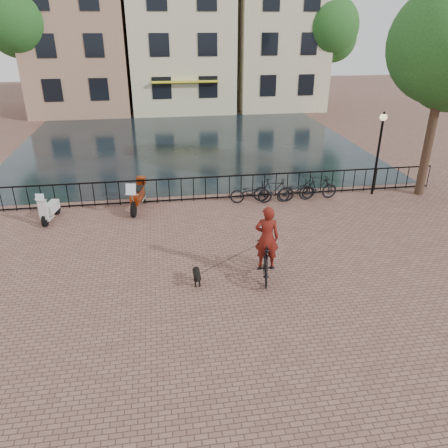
{
  "coord_description": "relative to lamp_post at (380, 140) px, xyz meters",
  "views": [
    {
      "loc": [
        -1.84,
        -8.89,
        6.83
      ],
      "look_at": [
        0.0,
        3.0,
        1.2
      ],
      "focal_mm": 35.0,
      "sensor_mm": 36.0,
      "label": 1
    }
  ],
  "objects": [
    {
      "name": "canal_water",
      "position": [
        -7.2,
        9.7,
        -2.38
      ],
      "size": [
        20.0,
        20.0,
        0.0
      ],
      "primitive_type": "plane",
      "color": "black",
      "rests_on": "ground"
    },
    {
      "name": "parked_bike_1",
      "position": [
        -4.45,
        -0.2,
        -1.88
      ],
      "size": [
        1.72,
        0.74,
        1.0
      ],
      "primitive_type": "imported",
      "rotation": [
        0.0,
        0.0,
        1.41
      ],
      "color": "black",
      "rests_on": "ground"
    },
    {
      "name": "parked_bike_0",
      "position": [
        -5.4,
        -0.2,
        -1.93
      ],
      "size": [
        1.78,
        0.8,
        0.9
      ],
      "primitive_type": "imported",
      "rotation": [
        0.0,
        0.0,
        1.45
      ],
      "color": "black",
      "rests_on": "ground"
    },
    {
      "name": "railing",
      "position": [
        -7.2,
        0.4,
        -1.87
      ],
      "size": [
        20.0,
        0.05,
        1.02
      ],
      "color": "black",
      "rests_on": "ground"
    },
    {
      "name": "parked_bike_2",
      "position": [
        -3.5,
        -0.2,
        -1.93
      ],
      "size": [
        1.78,
        0.82,
        0.9
      ],
      "primitive_type": "imported",
      "rotation": [
        0.0,
        0.0,
        1.71
      ],
      "color": "black",
      "rests_on": "ground"
    },
    {
      "name": "canal_house_right",
      "position": [
        1.3,
        22.4,
        4.27
      ],
      "size": [
        7.0,
        9.0,
        13.3
      ],
      "color": "tan",
      "rests_on": "ground"
    },
    {
      "name": "parked_bike_3",
      "position": [
        -2.55,
        -0.2,
        -1.88
      ],
      "size": [
        1.68,
        0.55,
        1.0
      ],
      "primitive_type": "imported",
      "rotation": [
        0.0,
        0.0,
        1.62
      ],
      "color": "black",
      "rests_on": "ground"
    },
    {
      "name": "canal_house_mid",
      "position": [
        -6.7,
        22.4,
        3.52
      ],
      "size": [
        8.0,
        9.5,
        11.8
      ],
      "color": "#C2C193",
      "rests_on": "ground"
    },
    {
      "name": "dog",
      "position": [
        -8.19,
        -5.92,
        -2.13
      ],
      "size": [
        0.24,
        0.74,
        0.5
      ],
      "rotation": [
        0.0,
        0.0,
        -0.0
      ],
      "color": "black",
      "rests_on": "ground"
    },
    {
      "name": "scooter",
      "position": [
        -13.16,
        -0.71,
        -1.72
      ],
      "size": [
        0.67,
        1.47,
        1.32
      ],
      "rotation": [
        0.0,
        0.0,
        -0.2
      ],
      "color": "beige",
      "rests_on": "ground"
    },
    {
      "name": "tree_near_right",
      "position": [
        2.0,
        -0.3,
        3.6
      ],
      "size": [
        4.48,
        4.48,
        8.24
      ],
      "color": "black",
      "rests_on": "ground"
    },
    {
      "name": "canal_house_left",
      "position": [
        -14.7,
        22.4,
        4.02
      ],
      "size": [
        7.5,
        9.0,
        12.8
      ],
      "color": "#977158",
      "rests_on": "ground"
    },
    {
      "name": "cyclist",
      "position": [
        -6.18,
        -5.88,
        -1.39
      ],
      "size": [
        0.92,
        1.98,
        2.61
      ],
      "rotation": [
        0.0,
        0.0,
        2.93
      ],
      "color": "black",
      "rests_on": "ground"
    },
    {
      "name": "ground",
      "position": [
        -7.2,
        -7.6,
        -2.38
      ],
      "size": [
        100.0,
        100.0,
        0.0
      ],
      "primitive_type": "plane",
      "color": "brown",
      "rests_on": "ground"
    },
    {
      "name": "tree_far_right",
      "position": [
        4.8,
        19.4,
        3.97
      ],
      "size": [
        4.76,
        4.76,
        8.76
      ],
      "color": "black",
      "rests_on": "ground"
    },
    {
      "name": "tree_far_left",
      "position": [
        -18.2,
        19.4,
        4.35
      ],
      "size": [
        5.04,
        5.04,
        9.27
      ],
      "color": "black",
      "rests_on": "ground"
    },
    {
      "name": "lamp_post",
      "position": [
        0.0,
        0.0,
        0.0
      ],
      "size": [
        0.3,
        0.3,
        3.45
      ],
      "color": "black",
      "rests_on": "ground"
    },
    {
      "name": "motorcycle",
      "position": [
        -9.96,
        -0.18,
        -1.68
      ],
      "size": [
        0.86,
        2.02,
        1.4
      ],
      "rotation": [
        0.0,
        0.0,
        -0.2
      ],
      "color": "maroon",
      "rests_on": "ground"
    }
  ]
}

